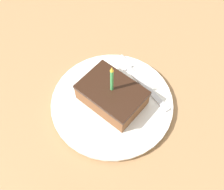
{
  "coord_description": "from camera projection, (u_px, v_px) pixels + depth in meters",
  "views": [
    {
      "loc": [
        0.25,
        0.19,
        0.53
      ],
      "look_at": [
        0.02,
        -0.01,
        0.04
      ],
      "focal_mm": 42.0,
      "sensor_mm": 36.0,
      "label": 1
    }
  ],
  "objects": [
    {
      "name": "ground_plane",
      "position": [
        120.0,
        107.0,
        0.63
      ],
      "size": [
        2.4,
        2.4,
        0.04
      ],
      "color": "#9E754C",
      "rests_on": "ground"
    },
    {
      "name": "plate",
      "position": [
        112.0,
        102.0,
        0.6
      ],
      "size": [
        0.28,
        0.28,
        0.02
      ],
      "color": "white",
      "rests_on": "ground_plane"
    },
    {
      "name": "cake_slice",
      "position": [
        112.0,
        95.0,
        0.57
      ],
      "size": [
        0.1,
        0.14,
        0.12
      ],
      "color": "brown",
      "rests_on": "plate"
    },
    {
      "name": "fork",
      "position": [
        138.0,
        78.0,
        0.62
      ],
      "size": [
        0.07,
        0.19,
        0.0
      ],
      "color": "silver",
      "rests_on": "plate"
    }
  ]
}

